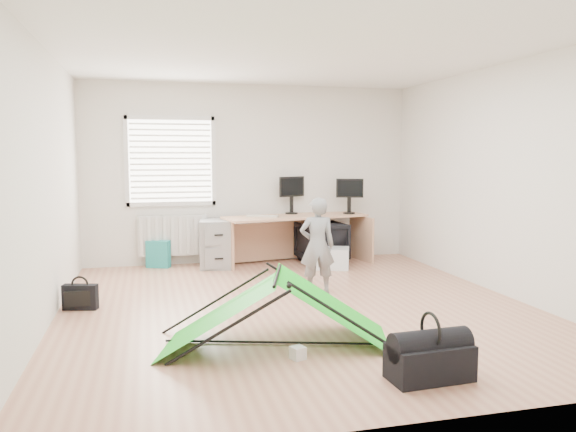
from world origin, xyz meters
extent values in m
plane|color=tan|center=(0.00, 0.00, 0.00)|extent=(5.50, 5.50, 0.00)
cube|color=silver|center=(0.00, 2.75, 1.35)|extent=(5.00, 0.02, 2.70)
cube|color=silver|center=(-1.20, 2.71, 1.55)|extent=(1.20, 0.06, 1.20)
cube|color=silver|center=(-1.20, 2.67, 0.45)|extent=(1.00, 0.12, 0.60)
cube|color=tan|center=(0.61, 2.36, 0.37)|extent=(2.24, 1.08, 0.73)
cube|color=gray|center=(-0.59, 2.40, 0.35)|extent=(0.53, 0.66, 0.70)
cube|color=black|center=(0.61, 2.59, 0.95)|extent=(0.45, 0.25, 0.42)
cube|color=black|center=(1.48, 2.40, 0.93)|extent=(0.42, 0.22, 0.40)
cube|color=beige|center=(0.09, 2.29, 0.74)|extent=(0.48, 0.34, 0.02)
cylinder|color=#D1757A|center=(1.08, 2.55, 0.85)|extent=(0.06, 0.06, 0.23)
imported|color=black|center=(1.02, 2.36, 0.31)|extent=(0.73, 0.75, 0.63)
imported|color=gray|center=(0.39, 0.53, 0.57)|extent=(0.45, 0.32, 1.15)
cube|color=silver|center=(1.01, 1.89, 0.15)|extent=(0.64, 0.54, 0.30)
cube|color=teal|center=(-1.42, 2.56, 0.20)|extent=(0.36, 0.26, 0.39)
cube|color=black|center=(-2.27, 0.46, 0.14)|extent=(0.38, 0.20, 0.27)
cube|color=silver|center=(-0.40, -1.52, 0.05)|extent=(0.13, 0.13, 0.10)
cube|color=black|center=(0.43, -2.15, 0.13)|extent=(0.62, 0.34, 0.27)
camera|label=1|loc=(-1.54, -5.75, 1.64)|focal=35.00mm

